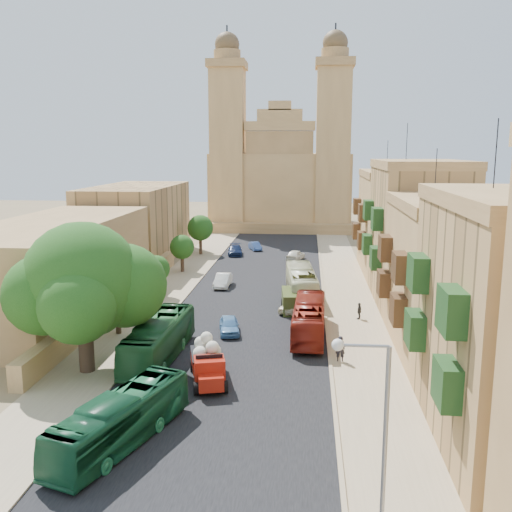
% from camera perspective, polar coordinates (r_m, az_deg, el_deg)
% --- Properties ---
extents(ground, '(260.00, 260.00, 0.00)m').
position_cam_1_polar(ground, '(35.15, -4.00, -14.34)').
color(ground, '#776444').
extents(road_surface, '(14.00, 140.00, 0.01)m').
position_cam_1_polar(road_surface, '(63.42, 0.33, -2.89)').
color(road_surface, black).
rests_on(road_surface, ground).
extents(sidewalk_east, '(5.00, 140.00, 0.01)m').
position_cam_1_polar(sidewalk_east, '(63.34, 8.94, -3.03)').
color(sidewalk_east, tan).
rests_on(sidewalk_east, ground).
extents(sidewalk_west, '(5.00, 140.00, 0.01)m').
position_cam_1_polar(sidewalk_west, '(64.90, -8.06, -2.68)').
color(sidewalk_west, tan).
rests_on(sidewalk_west, ground).
extents(kerb_east, '(0.25, 140.00, 0.12)m').
position_cam_1_polar(kerb_east, '(63.21, 6.67, -2.95)').
color(kerb_east, tan).
rests_on(kerb_east, ground).
extents(kerb_west, '(0.25, 140.00, 0.12)m').
position_cam_1_polar(kerb_west, '(64.36, -5.90, -2.69)').
color(kerb_west, tan).
rests_on(kerb_west, ground).
extents(townhouse_b, '(9.00, 14.00, 14.90)m').
position_cam_1_polar(townhouse_b, '(44.71, 18.94, -1.79)').
color(townhouse_b, tan).
rests_on(townhouse_b, ground).
extents(townhouse_c, '(9.00, 14.00, 17.40)m').
position_cam_1_polar(townhouse_c, '(57.98, 15.82, 2.38)').
color(townhouse_c, tan).
rests_on(townhouse_c, ground).
extents(townhouse_d, '(9.00, 14.00, 15.90)m').
position_cam_1_polar(townhouse_d, '(71.77, 13.79, 3.39)').
color(townhouse_d, tan).
rests_on(townhouse_d, ground).
extents(west_wall, '(1.00, 40.00, 1.80)m').
position_cam_1_polar(west_wall, '(56.17, -13.41, -4.02)').
color(west_wall, tan).
rests_on(west_wall, ground).
extents(west_building_low, '(10.00, 28.00, 8.40)m').
position_cam_1_polar(west_building_low, '(55.66, -19.59, -1.00)').
color(west_building_low, '#9D7544').
rests_on(west_building_low, ground).
extents(west_building_mid, '(10.00, 22.00, 10.00)m').
position_cam_1_polar(west_building_mid, '(79.55, -11.83, 3.31)').
color(west_building_mid, tan).
rests_on(west_building_mid, ground).
extents(church, '(28.00, 22.50, 36.30)m').
position_cam_1_polar(church, '(110.30, 2.52, 7.86)').
color(church, tan).
rests_on(church, ground).
extents(ficus_tree, '(10.22, 9.40, 10.22)m').
position_cam_1_polar(ficus_tree, '(39.36, -16.83, -2.73)').
color(ficus_tree, '#3C2A1E').
rests_on(ficus_tree, ground).
extents(street_tree_a, '(3.58, 3.58, 5.50)m').
position_cam_1_polar(street_tree_a, '(47.37, -13.75, -3.28)').
color(street_tree_a, '#3C2A1E').
rests_on(street_tree_a, ground).
extents(street_tree_b, '(2.77, 2.77, 4.26)m').
position_cam_1_polar(street_tree_b, '(58.74, -9.94, -1.31)').
color(street_tree_b, '#3C2A1E').
rests_on(street_tree_b, ground).
extents(street_tree_c, '(2.97, 2.97, 4.57)m').
position_cam_1_polar(street_tree_c, '(70.14, -7.41, 0.88)').
color(street_tree_c, '#3C2A1E').
rests_on(street_tree_c, ground).
extents(street_tree_d, '(3.67, 3.67, 5.65)m').
position_cam_1_polar(street_tree_d, '(81.64, -5.59, 2.81)').
color(street_tree_d, '#3C2A1E').
rests_on(street_tree_d, ground).
extents(streetlamp, '(2.11, 0.44, 8.22)m').
position_cam_1_polar(streetlamp, '(21.82, 11.58, -15.76)').
color(streetlamp, gray).
rests_on(streetlamp, ground).
extents(red_truck, '(3.23, 5.57, 3.09)m').
position_cam_1_polar(red_truck, '(37.48, -4.84, -10.46)').
color(red_truck, '#A61B0C').
rests_on(red_truck, ground).
extents(olive_pickup, '(2.35, 4.63, 1.85)m').
position_cam_1_polar(olive_pickup, '(53.30, 3.71, -4.53)').
color(olive_pickup, '#3C491B').
rests_on(olive_pickup, ground).
extents(bus_green_south, '(5.22, 9.86, 2.69)m').
position_cam_1_polar(bus_green_south, '(30.77, -13.37, -15.65)').
color(bus_green_south, '#165230').
rests_on(bus_green_south, ground).
extents(bus_green_north, '(3.05, 10.83, 2.98)m').
position_cam_1_polar(bus_green_north, '(41.65, -9.66, -8.20)').
color(bus_green_north, '#1E572A').
rests_on(bus_green_north, ground).
extents(bus_red_east, '(2.71, 10.35, 2.86)m').
position_cam_1_polar(bus_red_east, '(46.15, 5.33, -6.29)').
color(bus_red_east, maroon).
rests_on(bus_red_east, ground).
extents(bus_cream_east, '(3.54, 11.26, 3.09)m').
position_cam_1_polar(bus_cream_east, '(57.89, 4.57, -2.67)').
color(bus_cream_east, beige).
rests_on(bus_cream_east, ground).
extents(car_blue_a, '(2.24, 4.11, 1.33)m').
position_cam_1_polar(car_blue_a, '(46.94, -2.70, -6.94)').
color(car_blue_a, '#5288BD').
rests_on(car_blue_a, ground).
extents(car_white_a, '(1.57, 4.33, 1.42)m').
position_cam_1_polar(car_white_a, '(62.45, -3.34, -2.45)').
color(car_white_a, white).
rests_on(car_white_a, ground).
extents(car_cream, '(3.17, 4.27, 1.08)m').
position_cam_1_polar(car_cream, '(52.82, 3.90, -5.09)').
color(car_cream, '#F6E7BB').
rests_on(car_cream, ground).
extents(car_dkblue, '(2.49, 4.96, 1.38)m').
position_cam_1_polar(car_dkblue, '(81.18, -2.11, 0.59)').
color(car_dkblue, '#111F44').
rests_on(car_dkblue, ground).
extents(car_white_b, '(2.84, 4.56, 1.45)m').
position_cam_1_polar(car_white_b, '(77.37, 3.98, 0.10)').
color(car_white_b, silver).
rests_on(car_white_b, ground).
extents(car_blue_b, '(2.43, 3.79, 1.18)m').
position_cam_1_polar(car_blue_b, '(85.08, -0.09, 1.00)').
color(car_blue_b, '#355396').
rests_on(car_blue_b, ground).
extents(pedestrian_a, '(0.69, 0.45, 1.88)m').
position_cam_1_polar(pedestrian_a, '(41.25, 8.41, -9.16)').
color(pedestrian_a, black).
rests_on(pedestrian_a, ground).
extents(pedestrian_c, '(0.68, 0.95, 1.49)m').
position_cam_1_polar(pedestrian_c, '(51.42, 10.29, -5.43)').
color(pedestrian_c, '#2E2F2F').
rests_on(pedestrian_c, ground).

